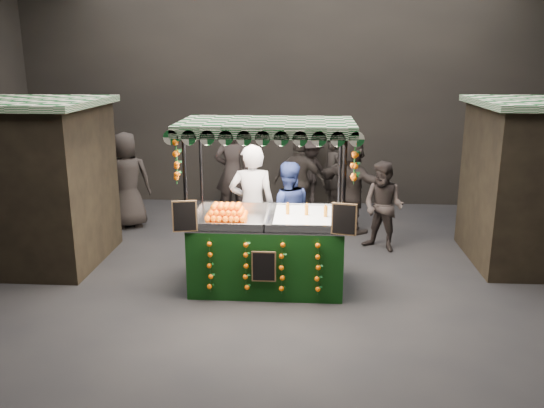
{
  "coord_description": "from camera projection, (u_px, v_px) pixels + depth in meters",
  "views": [
    {
      "loc": [
        0.34,
        -7.36,
        3.26
      ],
      "look_at": [
        -0.2,
        0.64,
        1.11
      ],
      "focal_mm": 36.94,
      "sensor_mm": 36.0,
      "label": 1
    }
  ],
  "objects": [
    {
      "name": "juice_stall",
      "position": [
        268.0,
        238.0,
        7.95
      ],
      "size": [
        2.47,
        1.45,
        2.39
      ],
      "color": "black",
      "rests_on": "ground"
    },
    {
      "name": "shopper_2",
      "position": [
        300.0,
        183.0,
        10.84
      ],
      "size": [
        1.08,
        0.64,
        1.72
      ],
      "rotation": [
        0.0,
        0.0,
        2.91
      ],
      "color": "#2C2623",
      "rests_on": "ground"
    },
    {
      "name": "neighbour_stall_left",
      "position": [
        10.0,
        182.0,
        8.88
      ],
      "size": [
        3.0,
        2.2,
        2.6
      ],
      "color": "black",
      "rests_on": "ground"
    },
    {
      "name": "ground",
      "position": [
        283.0,
        291.0,
        7.96
      ],
      "size": [
        12.0,
        12.0,
        0.0
      ],
      "primitive_type": "plane",
      "color": "black",
      "rests_on": "ground"
    },
    {
      "name": "shopper_7",
      "position": [
        232.0,
        172.0,
        11.32
      ],
      "size": [
        0.76,
        0.55,
        1.93
      ],
      "rotation": [
        0.0,
        0.0,
        -3.01
      ],
      "color": "#2D2625",
      "rests_on": "ground"
    },
    {
      "name": "vendor_blue",
      "position": [
        287.0,
        212.0,
        8.94
      ],
      "size": [
        0.87,
        0.71,
        1.64
      ],
      "rotation": [
        0.0,
        0.0,
        3.26
      ],
      "color": "navy",
      "rests_on": "ground"
    },
    {
      "name": "shopper_1",
      "position": [
        383.0,
        207.0,
        9.47
      ],
      "size": [
        0.95,
        0.91,
        1.54
      ],
      "rotation": [
        0.0,
        0.0,
        -0.6
      ],
      "color": "#2B2423",
      "rests_on": "ground"
    },
    {
      "name": "shopper_6",
      "position": [
        332.0,
        173.0,
        12.14
      ],
      "size": [
        0.62,
        0.68,
        1.55
      ],
      "rotation": [
        0.0,
        0.0,
        -1.0
      ],
      "color": "black",
      "rests_on": "ground"
    },
    {
      "name": "vendor_grey",
      "position": [
        252.0,
        207.0,
        8.69
      ],
      "size": [
        0.74,
        0.52,
        1.95
      ],
      "rotation": [
        0.0,
        0.0,
        3.21
      ],
      "color": "gray",
      "rests_on": "ground"
    },
    {
      "name": "shopper_3",
      "position": [
        311.0,
        172.0,
        12.17
      ],
      "size": [
        1.17,
        1.0,
        1.57
      ],
      "rotation": [
        0.0,
        0.0,
        0.51
      ],
      "color": "#292221",
      "rests_on": "ground"
    },
    {
      "name": "shopper_4",
      "position": [
        127.0,
        180.0,
        10.73
      ],
      "size": [
        1.05,
        0.86,
        1.86
      ],
      "rotation": [
        0.0,
        0.0,
        3.48
      ],
      "color": "#282321",
      "rests_on": "ground"
    },
    {
      "name": "market_hall",
      "position": [
        284.0,
        45.0,
        7.09
      ],
      "size": [
        12.1,
        10.1,
        5.05
      ],
      "color": "black",
      "rests_on": "ground"
    },
    {
      "name": "shopper_0",
      "position": [
        33.0,
        191.0,
        9.74
      ],
      "size": [
        0.79,
        0.62,
        1.91
      ],
      "rotation": [
        0.0,
        0.0,
        0.26
      ],
      "color": "black",
      "rests_on": "ground"
    },
    {
      "name": "shopper_5",
      "position": [
        350.0,
        184.0,
        10.46
      ],
      "size": [
        1.63,
        1.54,
        1.84
      ],
      "rotation": [
        0.0,
        0.0,
        2.41
      ],
      "color": "#2D2724",
      "rests_on": "ground"
    }
  ]
}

